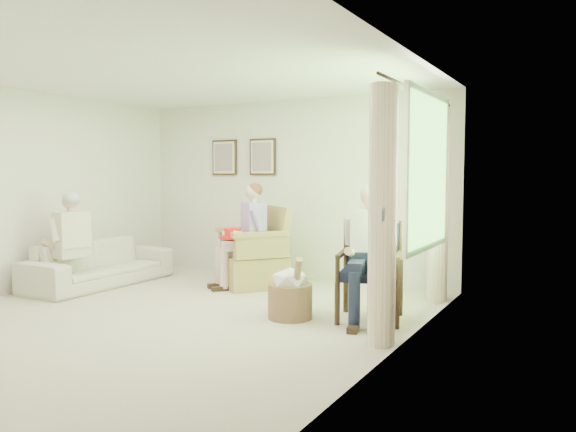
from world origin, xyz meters
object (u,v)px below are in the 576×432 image
at_px(sofa, 100,263).
at_px(wicker_armchair, 254,261).
at_px(person_wicker, 248,228).
at_px(hatbox, 290,293).
at_px(person_dark, 368,243).
at_px(person_sofa, 67,237).
at_px(wood_armchair, 373,267).
at_px(red_hat, 232,235).

bearing_deg(sofa, wicker_armchair, -62.01).
bearing_deg(sofa, person_wicker, -65.52).
relative_size(sofa, hatbox, 3.02).
xyz_separation_m(person_dark, person_sofa, (-3.90, -0.50, -0.09)).
xyz_separation_m(wicker_armchair, person_wicker, (0.00, -0.14, 0.46)).
distance_m(wood_armchair, person_wicker, 2.16).
bearing_deg(sofa, person_sofa, -180.00).
height_order(wood_armchair, red_hat, wood_armchair).
relative_size(wood_armchair, person_dark, 0.72).
bearing_deg(person_sofa, wicker_armchair, 136.80).
xyz_separation_m(wood_armchair, person_wicker, (-2.02, 0.71, 0.26)).
bearing_deg(person_sofa, wood_armchair, 107.42).
bearing_deg(person_wicker, sofa, -116.70).
relative_size(wicker_armchair, red_hat, 3.34).
bearing_deg(person_dark, hatbox, -175.22).
bearing_deg(hatbox, wood_armchair, 29.43).
distance_m(person_dark, person_sofa, 3.93).
distance_m(person_wicker, person_sofa, 2.33).
bearing_deg(red_hat, sofa, -157.55).
distance_m(wood_armchair, red_hat, 2.27).
height_order(person_wicker, person_sofa, person_wicker).
bearing_deg(hatbox, person_sofa, -175.73).
bearing_deg(red_hat, wicker_armchair, 60.61).
bearing_deg(hatbox, person_wicker, 137.92).
distance_m(sofa, person_dark, 3.93).
xyz_separation_m(wicker_armchair, wood_armchair, (2.02, -0.86, 0.20)).
distance_m(wicker_armchair, sofa, 2.12).
height_order(wicker_armchair, person_sofa, person_sofa).
relative_size(person_wicker, hatbox, 1.99).
height_order(wicker_armchair, person_wicker, person_wicker).
bearing_deg(wood_armchair, person_sofa, 175.29).
xyz_separation_m(red_hat, hatbox, (1.43, -1.00, -0.45)).
distance_m(wood_armchair, person_sofa, 3.96).
height_order(person_dark, person_sofa, person_dark).
height_order(sofa, person_sofa, person_sofa).
relative_size(person_wicker, person_sofa, 1.08).
distance_m(sofa, hatbox, 3.15).
bearing_deg(person_wicker, wood_armchair, 19.39).
bearing_deg(red_hat, person_wicker, 41.95).
relative_size(wood_armchair, sofa, 0.48).
bearing_deg(hatbox, red_hat, 145.11).
relative_size(sofa, red_hat, 6.43).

